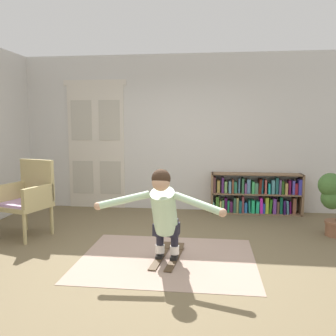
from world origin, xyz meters
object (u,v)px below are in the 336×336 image
Objects in this scene: wicker_chair at (28,196)px; person_skier at (164,210)px; skis_pair at (168,256)px; potted_plant at (334,195)px; bookshelf at (255,195)px.

person_skier is at bearing -22.48° from wicker_chair.
wicker_chair is 2.30m from skis_pair.
potted_plant is 2.71m from person_skier.
person_skier reaches higher than bookshelf.
skis_pair is at bearing -17.46° from wicker_chair.
potted_plant is at bearing -50.18° from bookshelf.
person_skier is (-0.02, -0.20, 0.63)m from skis_pair.
potted_plant is 2.65m from skis_pair.
bookshelf is 1.12× the size of person_skier.
wicker_chair is at bearing 162.54° from skis_pair.
person_skier is at bearing -148.41° from potted_plant.
wicker_chair is 0.76× the size of person_skier.
person_skier is at bearing -95.73° from skis_pair.
wicker_chair is 2.28m from person_skier.
wicker_chair reaches higher than skis_pair.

